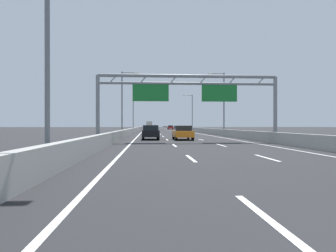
% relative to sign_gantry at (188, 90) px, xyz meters
% --- Properties ---
extents(ground_plane, '(260.00, 260.00, 0.00)m').
position_rel_sign_gantry_xyz_m(ground_plane, '(0.06, 72.83, -4.85)').
color(ground_plane, '#262628').
extents(lane_dash_left_0, '(0.16, 3.00, 0.01)m').
position_rel_sign_gantry_xyz_m(lane_dash_left_0, '(-1.74, -23.67, -4.84)').
color(lane_dash_left_0, white).
rests_on(lane_dash_left_0, ground_plane).
extents(lane_dash_left_1, '(0.16, 3.00, 0.01)m').
position_rel_sign_gantry_xyz_m(lane_dash_left_1, '(-1.74, -14.67, -4.84)').
color(lane_dash_left_1, white).
rests_on(lane_dash_left_1, ground_plane).
extents(lane_dash_left_2, '(0.16, 3.00, 0.01)m').
position_rel_sign_gantry_xyz_m(lane_dash_left_2, '(-1.74, -5.67, -4.84)').
color(lane_dash_left_2, white).
rests_on(lane_dash_left_2, ground_plane).
extents(lane_dash_left_3, '(0.16, 3.00, 0.01)m').
position_rel_sign_gantry_xyz_m(lane_dash_left_3, '(-1.74, 3.33, -4.84)').
color(lane_dash_left_3, white).
rests_on(lane_dash_left_3, ground_plane).
extents(lane_dash_left_4, '(0.16, 3.00, 0.01)m').
position_rel_sign_gantry_xyz_m(lane_dash_left_4, '(-1.74, 12.33, -4.84)').
color(lane_dash_left_4, white).
rests_on(lane_dash_left_4, ground_plane).
extents(lane_dash_left_5, '(0.16, 3.00, 0.01)m').
position_rel_sign_gantry_xyz_m(lane_dash_left_5, '(-1.74, 21.33, -4.84)').
color(lane_dash_left_5, white).
rests_on(lane_dash_left_5, ground_plane).
extents(lane_dash_left_6, '(0.16, 3.00, 0.01)m').
position_rel_sign_gantry_xyz_m(lane_dash_left_6, '(-1.74, 30.33, -4.84)').
color(lane_dash_left_6, white).
rests_on(lane_dash_left_6, ground_plane).
extents(lane_dash_left_7, '(0.16, 3.00, 0.01)m').
position_rel_sign_gantry_xyz_m(lane_dash_left_7, '(-1.74, 39.33, -4.84)').
color(lane_dash_left_7, white).
rests_on(lane_dash_left_7, ground_plane).
extents(lane_dash_left_8, '(0.16, 3.00, 0.01)m').
position_rel_sign_gantry_xyz_m(lane_dash_left_8, '(-1.74, 48.33, -4.84)').
color(lane_dash_left_8, white).
rests_on(lane_dash_left_8, ground_plane).
extents(lane_dash_left_9, '(0.16, 3.00, 0.01)m').
position_rel_sign_gantry_xyz_m(lane_dash_left_9, '(-1.74, 57.33, -4.84)').
color(lane_dash_left_9, white).
rests_on(lane_dash_left_9, ground_plane).
extents(lane_dash_left_10, '(0.16, 3.00, 0.01)m').
position_rel_sign_gantry_xyz_m(lane_dash_left_10, '(-1.74, 66.33, -4.84)').
color(lane_dash_left_10, white).
rests_on(lane_dash_left_10, ground_plane).
extents(lane_dash_left_11, '(0.16, 3.00, 0.01)m').
position_rel_sign_gantry_xyz_m(lane_dash_left_11, '(-1.74, 75.33, -4.84)').
color(lane_dash_left_11, white).
rests_on(lane_dash_left_11, ground_plane).
extents(lane_dash_left_12, '(0.16, 3.00, 0.01)m').
position_rel_sign_gantry_xyz_m(lane_dash_left_12, '(-1.74, 84.33, -4.84)').
color(lane_dash_left_12, white).
rests_on(lane_dash_left_12, ground_plane).
extents(lane_dash_left_13, '(0.16, 3.00, 0.01)m').
position_rel_sign_gantry_xyz_m(lane_dash_left_13, '(-1.74, 93.33, -4.84)').
color(lane_dash_left_13, white).
rests_on(lane_dash_left_13, ground_plane).
extents(lane_dash_left_14, '(0.16, 3.00, 0.01)m').
position_rel_sign_gantry_xyz_m(lane_dash_left_14, '(-1.74, 102.33, -4.84)').
color(lane_dash_left_14, white).
rests_on(lane_dash_left_14, ground_plane).
extents(lane_dash_left_15, '(0.16, 3.00, 0.01)m').
position_rel_sign_gantry_xyz_m(lane_dash_left_15, '(-1.74, 111.33, -4.84)').
color(lane_dash_left_15, white).
rests_on(lane_dash_left_15, ground_plane).
extents(lane_dash_left_16, '(0.16, 3.00, 0.01)m').
position_rel_sign_gantry_xyz_m(lane_dash_left_16, '(-1.74, 120.33, -4.84)').
color(lane_dash_left_16, white).
rests_on(lane_dash_left_16, ground_plane).
extents(lane_dash_left_17, '(0.16, 3.00, 0.01)m').
position_rel_sign_gantry_xyz_m(lane_dash_left_17, '(-1.74, 129.33, -4.84)').
color(lane_dash_left_17, white).
rests_on(lane_dash_left_17, ground_plane).
extents(lane_dash_right_1, '(0.16, 3.00, 0.01)m').
position_rel_sign_gantry_xyz_m(lane_dash_right_1, '(1.86, -14.67, -4.84)').
color(lane_dash_right_1, white).
rests_on(lane_dash_right_1, ground_plane).
extents(lane_dash_right_2, '(0.16, 3.00, 0.01)m').
position_rel_sign_gantry_xyz_m(lane_dash_right_2, '(1.86, -5.67, -4.84)').
color(lane_dash_right_2, white).
rests_on(lane_dash_right_2, ground_plane).
extents(lane_dash_right_3, '(0.16, 3.00, 0.01)m').
position_rel_sign_gantry_xyz_m(lane_dash_right_3, '(1.86, 3.33, -4.84)').
color(lane_dash_right_3, white).
rests_on(lane_dash_right_3, ground_plane).
extents(lane_dash_right_4, '(0.16, 3.00, 0.01)m').
position_rel_sign_gantry_xyz_m(lane_dash_right_4, '(1.86, 12.33, -4.84)').
color(lane_dash_right_4, white).
rests_on(lane_dash_right_4, ground_plane).
extents(lane_dash_right_5, '(0.16, 3.00, 0.01)m').
position_rel_sign_gantry_xyz_m(lane_dash_right_5, '(1.86, 21.33, -4.84)').
color(lane_dash_right_5, white).
rests_on(lane_dash_right_5, ground_plane).
extents(lane_dash_right_6, '(0.16, 3.00, 0.01)m').
position_rel_sign_gantry_xyz_m(lane_dash_right_6, '(1.86, 30.33, -4.84)').
color(lane_dash_right_6, white).
rests_on(lane_dash_right_6, ground_plane).
extents(lane_dash_right_7, '(0.16, 3.00, 0.01)m').
position_rel_sign_gantry_xyz_m(lane_dash_right_7, '(1.86, 39.33, -4.84)').
color(lane_dash_right_7, white).
rests_on(lane_dash_right_7, ground_plane).
extents(lane_dash_right_8, '(0.16, 3.00, 0.01)m').
position_rel_sign_gantry_xyz_m(lane_dash_right_8, '(1.86, 48.33, -4.84)').
color(lane_dash_right_8, white).
rests_on(lane_dash_right_8, ground_plane).
extents(lane_dash_right_9, '(0.16, 3.00, 0.01)m').
position_rel_sign_gantry_xyz_m(lane_dash_right_9, '(1.86, 57.33, -4.84)').
color(lane_dash_right_9, white).
rests_on(lane_dash_right_9, ground_plane).
extents(lane_dash_right_10, '(0.16, 3.00, 0.01)m').
position_rel_sign_gantry_xyz_m(lane_dash_right_10, '(1.86, 66.33, -4.84)').
color(lane_dash_right_10, white).
rests_on(lane_dash_right_10, ground_plane).
extents(lane_dash_right_11, '(0.16, 3.00, 0.01)m').
position_rel_sign_gantry_xyz_m(lane_dash_right_11, '(1.86, 75.33, -4.84)').
color(lane_dash_right_11, white).
rests_on(lane_dash_right_11, ground_plane).
extents(lane_dash_right_12, '(0.16, 3.00, 0.01)m').
position_rel_sign_gantry_xyz_m(lane_dash_right_12, '(1.86, 84.33, -4.84)').
color(lane_dash_right_12, white).
rests_on(lane_dash_right_12, ground_plane).
extents(lane_dash_right_13, '(0.16, 3.00, 0.01)m').
position_rel_sign_gantry_xyz_m(lane_dash_right_13, '(1.86, 93.33, -4.84)').
color(lane_dash_right_13, white).
rests_on(lane_dash_right_13, ground_plane).
extents(lane_dash_right_14, '(0.16, 3.00, 0.01)m').
position_rel_sign_gantry_xyz_m(lane_dash_right_14, '(1.86, 102.33, -4.84)').
color(lane_dash_right_14, white).
rests_on(lane_dash_right_14, ground_plane).
extents(lane_dash_right_15, '(0.16, 3.00, 0.01)m').
position_rel_sign_gantry_xyz_m(lane_dash_right_15, '(1.86, 111.33, -4.84)').
color(lane_dash_right_15, white).
rests_on(lane_dash_right_15, ground_plane).
extents(lane_dash_right_16, '(0.16, 3.00, 0.01)m').
position_rel_sign_gantry_xyz_m(lane_dash_right_16, '(1.86, 120.33, -4.84)').
color(lane_dash_right_16, white).
rests_on(lane_dash_right_16, ground_plane).
extents(lane_dash_right_17, '(0.16, 3.00, 0.01)m').
position_rel_sign_gantry_xyz_m(lane_dash_right_17, '(1.86, 129.33, -4.84)').
color(lane_dash_right_17, white).
rests_on(lane_dash_right_17, ground_plane).
extents(edge_line_left, '(0.16, 176.00, 0.01)m').
position_rel_sign_gantry_xyz_m(edge_line_left, '(-5.19, 60.83, -4.84)').
color(edge_line_left, white).
rests_on(edge_line_left, ground_plane).
extents(edge_line_right, '(0.16, 176.00, 0.01)m').
position_rel_sign_gantry_xyz_m(edge_line_right, '(5.31, 60.83, -4.84)').
color(edge_line_right, white).
rests_on(edge_line_right, ground_plane).
extents(barrier_left, '(0.45, 220.00, 0.95)m').
position_rel_sign_gantry_xyz_m(barrier_left, '(-6.84, 82.83, -4.37)').
color(barrier_left, '#9E9E99').
rests_on(barrier_left, ground_plane).
extents(barrier_right, '(0.45, 220.00, 0.95)m').
position_rel_sign_gantry_xyz_m(barrier_right, '(6.96, 82.83, -4.37)').
color(barrier_right, '#9E9E99').
rests_on(barrier_right, ground_plane).
extents(sign_gantry, '(17.33, 0.36, 6.36)m').
position_rel_sign_gantry_xyz_m(sign_gantry, '(0.00, 0.00, 0.00)').
color(sign_gantry, gray).
rests_on(sign_gantry, ground_plane).
extents(streetlamp_left_near, '(2.58, 0.28, 9.50)m').
position_rel_sign_gantry_xyz_m(streetlamp_left_near, '(-7.40, -16.60, 0.55)').
color(streetlamp_left_near, slate).
rests_on(streetlamp_left_near, ground_plane).
extents(streetlamp_left_mid, '(2.58, 0.28, 9.50)m').
position_rel_sign_gantry_xyz_m(streetlamp_left_mid, '(-7.40, 16.92, 0.55)').
color(streetlamp_left_mid, slate).
rests_on(streetlamp_left_mid, ground_plane).
extents(streetlamp_right_mid, '(2.58, 0.28, 9.50)m').
position_rel_sign_gantry_xyz_m(streetlamp_right_mid, '(7.53, 16.92, 0.55)').
color(streetlamp_right_mid, slate).
rests_on(streetlamp_right_mid, ground_plane).
extents(streetlamp_left_far, '(2.58, 0.28, 9.50)m').
position_rel_sign_gantry_xyz_m(streetlamp_left_far, '(-7.40, 50.45, 0.55)').
color(streetlamp_left_far, slate).
rests_on(streetlamp_left_far, ground_plane).
extents(streetlamp_right_far, '(2.58, 0.28, 9.50)m').
position_rel_sign_gantry_xyz_m(streetlamp_right_far, '(7.53, 50.45, 0.55)').
color(streetlamp_right_far, slate).
rests_on(streetlamp_right_far, ground_plane).
extents(black_car, '(1.80, 4.42, 1.54)m').
position_rel_sign_gantry_xyz_m(black_car, '(-3.47, 3.95, -4.07)').
color(black_car, black).
rests_on(black_car, ground_plane).
extents(red_car, '(1.82, 4.30, 1.41)m').
position_rel_sign_gantry_xyz_m(red_car, '(3.67, 73.62, -4.11)').
color(red_car, red).
rests_on(red_car, ground_plane).
extents(white_car, '(1.74, 4.57, 1.42)m').
position_rel_sign_gantry_xyz_m(white_car, '(-3.68, 30.81, -4.11)').
color(white_car, silver).
rests_on(white_car, ground_plane).
extents(orange_car, '(1.88, 4.49, 1.50)m').
position_rel_sign_gantry_xyz_m(orange_car, '(-0.10, 3.27, -4.09)').
color(orange_car, orange).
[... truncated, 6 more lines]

